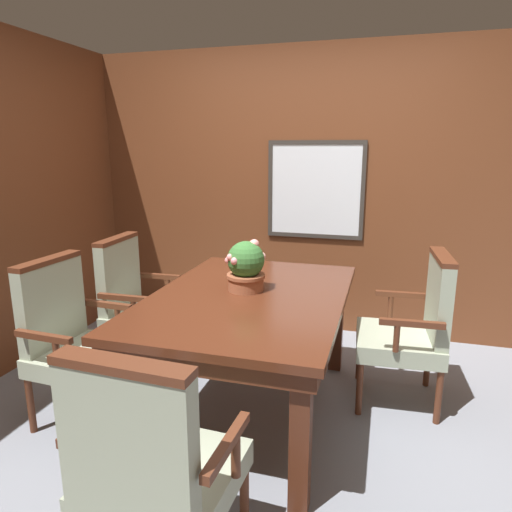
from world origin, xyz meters
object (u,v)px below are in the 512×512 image
at_px(chair_head_near, 153,466).
at_px(chair_left_far, 137,301).
at_px(chair_left_near, 73,337).
at_px(dining_table, 249,310).
at_px(potted_plant, 246,266).
at_px(chair_right_far, 413,326).

bearing_deg(chair_head_near, chair_left_far, -55.46).
distance_m(chair_left_near, chair_head_near, 1.34).
relative_size(dining_table, potted_plant, 5.20).
distance_m(dining_table, chair_left_far, 1.03).
bearing_deg(chair_left_near, chair_left_far, 0.78).
xyz_separation_m(chair_head_near, chair_left_far, (-0.98, 1.57, 0.00)).
bearing_deg(chair_right_far, chair_head_near, -33.88).
bearing_deg(chair_left_far, dining_table, -111.03).
bearing_deg(dining_table, chair_head_near, -89.11).
distance_m(chair_right_far, potted_plant, 1.13).
bearing_deg(chair_right_far, dining_table, -71.56).
bearing_deg(potted_plant, chair_left_far, 164.25).
bearing_deg(chair_head_near, chair_right_far, -117.58).
height_order(chair_left_near, potted_plant, potted_plant).
relative_size(chair_left_near, chair_head_near, 1.00).
distance_m(chair_left_near, chair_right_far, 2.09).
relative_size(chair_head_near, potted_plant, 3.15).
relative_size(chair_left_far, potted_plant, 3.15).
height_order(dining_table, chair_right_far, chair_right_far).
distance_m(dining_table, chair_right_far, 1.05).
relative_size(chair_right_far, potted_plant, 3.15).
xyz_separation_m(chair_right_far, chair_left_far, (-1.93, -0.06, 0.00)).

